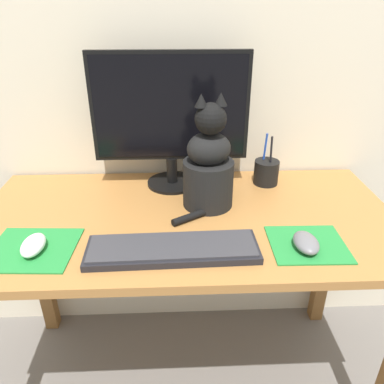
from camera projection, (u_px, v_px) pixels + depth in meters
ground_plane at (188, 373)px, 1.43m from camera, size 12.00×12.00×0.00m
wall_back at (182, 8)px, 1.15m from camera, size 7.00×0.04×2.50m
desk at (187, 244)px, 1.15m from camera, size 1.24×0.62×0.71m
monitor at (170, 115)px, 1.18m from camera, size 0.50×0.17×0.44m
keyboard at (173, 249)px, 0.94m from camera, size 0.44×0.14×0.02m
mousepad_left at (32, 249)px, 0.95m from camera, size 0.23×0.20×0.00m
mousepad_right at (307, 244)px, 0.97m from camera, size 0.20×0.18×0.00m
computer_mouse_left at (33, 245)px, 0.94m from camera, size 0.06×0.10×0.03m
computer_mouse_right at (306, 243)px, 0.95m from camera, size 0.06×0.10×0.03m
cat at (208, 167)px, 1.10m from camera, size 0.20×0.22×0.35m
pen_cup at (266, 172)px, 1.28m from camera, size 0.08×0.08×0.17m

